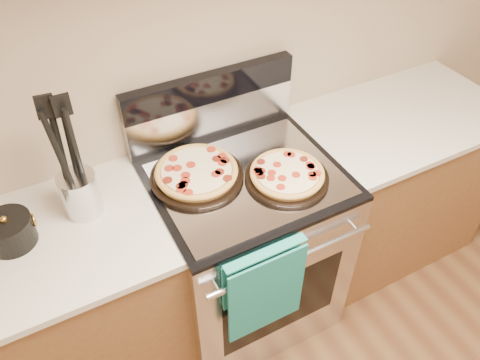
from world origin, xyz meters
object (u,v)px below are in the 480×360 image
utensil_crock (81,194)px  pepperoni_pizza_front (287,175)px  range_body (244,249)px  saucepan (10,233)px  pepperoni_pizza_back (197,173)px

utensil_crock → pepperoni_pizza_front: bearing=-16.3°
range_body → saucepan: 1.02m
pepperoni_pizza_back → range_body: bearing=-21.3°
pepperoni_pizza_back → pepperoni_pizza_front: 0.36m
range_body → utensil_crock: bearing=169.4°
pepperoni_pizza_back → utensil_crock: size_ratio=2.14×
range_body → pepperoni_pizza_front: bearing=-38.0°
pepperoni_pizza_back → saucepan: 0.70m
pepperoni_pizza_front → saucepan: 1.02m
pepperoni_pizza_back → utensil_crock: (-0.44, 0.05, 0.04)m
pepperoni_pizza_front → utensil_crock: bearing=163.7°
pepperoni_pizza_back → saucepan: saucepan is taller
pepperoni_pizza_back → saucepan: (-0.70, 0.01, 0.01)m
pepperoni_pizza_back → utensil_crock: utensil_crock is taller
utensil_crock → saucepan: (-0.26, -0.04, -0.04)m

